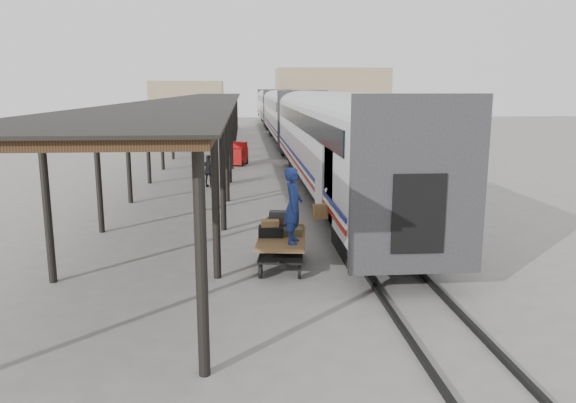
% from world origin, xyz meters
% --- Properties ---
extents(ground, '(160.00, 160.00, 0.00)m').
position_xyz_m(ground, '(0.00, 0.00, 0.00)').
color(ground, slate).
rests_on(ground, ground).
extents(train, '(3.45, 76.01, 4.01)m').
position_xyz_m(train, '(3.19, 33.79, 2.69)').
color(train, silver).
rests_on(train, ground).
extents(canopy, '(4.90, 64.30, 4.15)m').
position_xyz_m(canopy, '(-3.40, 24.00, 4.00)').
color(canopy, '#422B19').
rests_on(canopy, ground).
extents(rails, '(1.54, 150.00, 0.12)m').
position_xyz_m(rails, '(3.20, 34.00, 0.06)').
color(rails, black).
rests_on(rails, ground).
extents(building_far, '(18.00, 10.00, 8.00)m').
position_xyz_m(building_far, '(14.00, 78.00, 4.00)').
color(building_far, tan).
rests_on(building_far, ground).
extents(building_left, '(12.00, 8.00, 6.00)m').
position_xyz_m(building_left, '(-10.00, 82.00, 3.00)').
color(building_left, tan).
rests_on(building_left, ground).
extents(baggage_cart, '(1.53, 2.53, 0.86)m').
position_xyz_m(baggage_cart, '(0.36, -1.24, 0.65)').
color(baggage_cart, brown).
rests_on(baggage_cart, ground).
extents(suitcase_stack, '(1.32, 1.11, 0.58)m').
position_xyz_m(suitcase_stack, '(0.30, -0.90, 1.05)').
color(suitcase_stack, '#313133').
rests_on(suitcase_stack, baggage_cart).
extents(luggage_tug, '(1.37, 1.82, 1.43)m').
position_xyz_m(luggage_tug, '(-1.00, 19.68, 0.66)').
color(luggage_tug, maroon).
rests_on(luggage_tug, ground).
extents(porter, '(0.61, 0.80, 1.96)m').
position_xyz_m(porter, '(0.61, -1.89, 1.84)').
color(porter, navy).
rests_on(porter, baggage_cart).
extents(pedestrian, '(1.00, 0.67, 1.58)m').
position_xyz_m(pedestrian, '(-2.35, 11.63, 0.79)').
color(pedestrian, black).
rests_on(pedestrian, ground).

